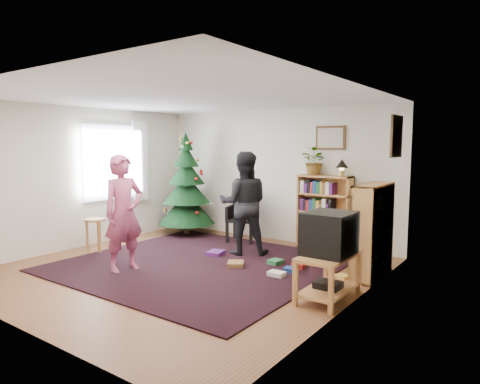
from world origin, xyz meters
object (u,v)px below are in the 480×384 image
Objects in this scene: bookshelf_back at (324,212)px; armchair at (246,214)px; stool at (95,226)px; potted_plant at (315,161)px; picture_right at (397,136)px; picture_back at (331,138)px; crt_tv at (329,233)px; person_standing at (124,213)px; christmas_tree at (186,192)px; tv_stand at (328,273)px; table_lamp at (342,165)px; person_by_chair at (244,203)px; bookshelf_right at (372,230)px.

armchair is at bearing -168.80° from bookshelf_back.
potted_plant reaches higher than stool.
picture_right is at bearing 23.74° from stool.
crt_tv is (1.07, -2.41, -1.15)m from picture_back.
crt_tv is 0.34× the size of person_standing.
bookshelf_back is at bearing -23.03° from person_standing.
picture_back reaches higher than armchair.
christmas_tree is 2.65m from person_standing.
tv_stand is at bearing -60.30° from potted_plant.
picture_back is 1.29m from bookshelf_back.
potted_plant is at bearing -20.10° from person_standing.
picture_right is 2.35m from tv_stand.
picture_back is 0.42× the size of bookshelf_back.
stool is (-3.07, -2.66, -1.49)m from picture_back.
crt_tv is at bearing 3.49° from stool.
picture_back is at bearing -22.24° from person_standing.
tv_stand is 2.68m from table_lamp.
picture_back reaches higher than christmas_tree.
stool is 3.96m from potted_plant.
table_lamp is (1.23, 1.13, 0.63)m from person_by_chair.
picture_right is 4.32m from christmas_tree.
christmas_tree is 4.32m from crt_tv.
picture_right is at bearing -24.33° from armchair.
person_standing is at bearing -167.54° from crt_tv.
person_standing reaches higher than armchair.
person_by_chair is at bearing 33.36° from stool.
crt_tv is 2.33m from person_by_chair.
person_standing is at bearing -67.11° from christmas_tree.
crt_tv is (3.93, -1.80, -0.07)m from christmas_tree.
crt_tv is 4.16m from stool.
christmas_tree is at bearing -169.88° from potted_plant.
picture_back is 0.93× the size of stool.
crt_tv is (-0.00, 0.00, 0.48)m from tv_stand.
picture_right is at bearing -23.60° from bookshelf_back.
table_lamp reaches higher than bookshelf_right.
bookshelf_right is at bearing -50.03° from table_lamp.
bookshelf_right is 4.50m from stool.
person_standing is (-2.90, -0.64, 0.52)m from tv_stand.
table_lamp is (0.27, -0.14, -0.46)m from picture_back.
person_standing is 0.98× the size of person_by_chair.
picture_back reaches higher than bookshelf_back.
crt_tv is 2.50m from table_lamp.
table_lamp reaches higher than armchair.
bookshelf_back is at bearing 9.42° from christmas_tree.
bookshelf_right is 2.82m from armchair.
person_by_chair is (-2.03, 1.14, 0.06)m from crt_tv.
table_lamp is at bearing 150.68° from picture_right.
table_lamp is (-1.05, 0.59, -0.46)m from picture_right.
picture_back reaches higher than tv_stand.
picture_right is at bearing -20.83° from potted_plant.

